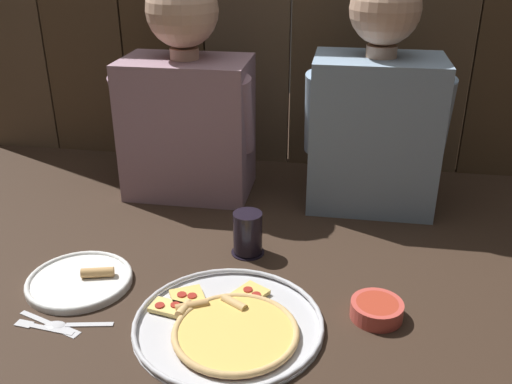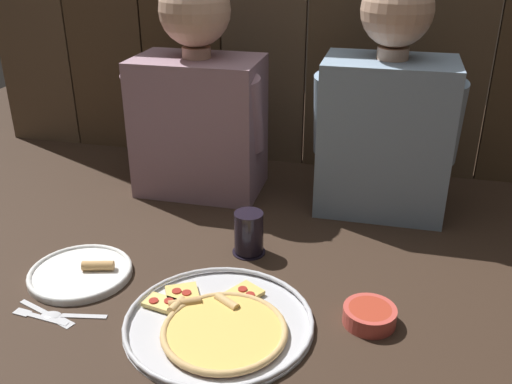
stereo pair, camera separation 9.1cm
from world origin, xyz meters
The scene contains 10 objects.
ground_plane centered at (0.00, 0.00, 0.00)m, with size 3.20×3.20×0.00m, color #332319.
pizza_tray centered at (-0.02, -0.16, 0.01)m, with size 0.38×0.38×0.03m.
dinner_plate centered at (-0.38, -0.06, 0.01)m, with size 0.23×0.23×0.03m.
drinking_glass centered at (-0.03, 0.13, 0.05)m, with size 0.08×0.08×0.11m.
dipping_bowl centered at (0.27, -0.08, 0.02)m, with size 0.11×0.11×0.04m.
table_fork centered at (-0.39, -0.22, 0.00)m, with size 0.13×0.03×0.01m.
table_knife centered at (-0.38, -0.21, 0.00)m, with size 0.15×0.07×0.01m.
table_spoon centered at (-0.34, -0.21, 0.00)m, with size 0.14×0.05×0.01m.
diner_left centered at (-0.26, 0.46, 0.29)m, with size 0.39×0.23×0.63m.
diner_right centered at (0.26, 0.46, 0.29)m, with size 0.38×0.23×0.64m.
Camera 2 is at (0.27, -1.03, 0.73)m, focal length 39.91 mm.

